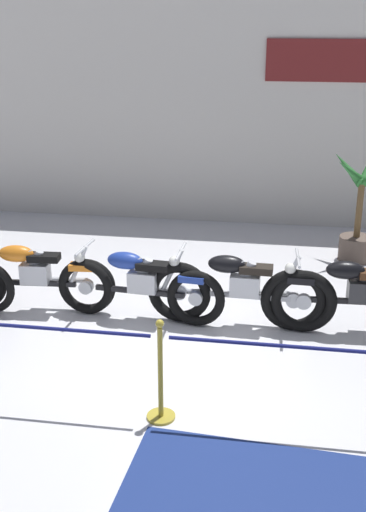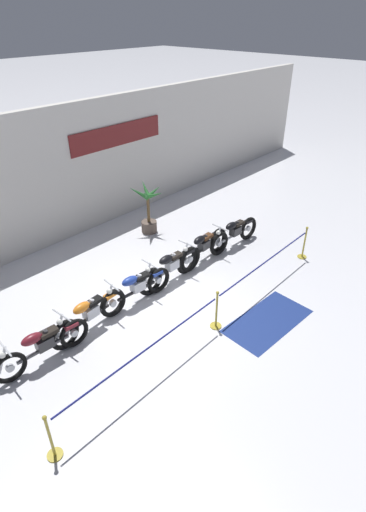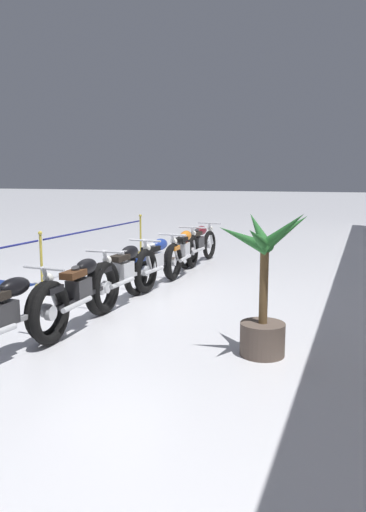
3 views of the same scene
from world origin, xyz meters
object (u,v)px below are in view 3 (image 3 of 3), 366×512
(motorcycle_black_4, at_px, (81,293))
(motorcycle_black_5, at_px, (5,318))
(stanchion_far_left, at_px, (81,240))
(motorcycle_black_3, at_px, (125,274))
(potted_palm_left_of_row, at_px, (264,294))
(motorcycle_maroon_0, at_px, (198,244))
(motorcycle_orange_1, at_px, (184,251))
(motorcycle_blue_2, at_px, (156,262))
(stanchion_mid_left, at_px, (42,267))

(motorcycle_black_4, xyz_separation_m, motorcycle_black_5, (1.36, -0.15, -0.01))
(motorcycle_black_5, height_order, stanchion_far_left, stanchion_far_left)
(motorcycle_black_5, xyz_separation_m, stanchion_far_left, (-4.80, -1.96, 0.24))
(motorcycle_black_3, relative_size, motorcycle_black_4, 1.00)
(potted_palm_left_of_row, relative_size, stanchion_far_left, 0.20)
(motorcycle_maroon_0, xyz_separation_m, motorcycle_orange_1, (1.27, 0.09, 0.00))
(motorcycle_orange_1, bearing_deg, motorcycle_black_3, -0.60)
(motorcycle_blue_2, bearing_deg, stanchion_mid_left, -71.99)
(motorcycle_black_5, relative_size, stanchion_far_left, 0.25)
(motorcycle_orange_1, distance_m, motorcycle_black_4, 4.12)
(motorcycle_black_4, bearing_deg, motorcycle_maroon_0, -178.97)
(potted_palm_left_of_row, bearing_deg, motorcycle_black_4, -95.22)
(motorcycle_black_4, height_order, stanchion_far_left, stanchion_far_left)
(motorcycle_orange_1, height_order, motorcycle_black_4, motorcycle_black_4)
(stanchion_far_left, distance_m, stanchion_mid_left, 1.47)
(motorcycle_black_3, bearing_deg, motorcycle_orange_1, 179.40)
(motorcycle_blue_2, bearing_deg, motorcycle_orange_1, 178.78)
(motorcycle_blue_2, xyz_separation_m, stanchion_mid_left, (0.67, -2.08, -0.11))
(motorcycle_blue_2, distance_m, motorcycle_black_4, 2.69)
(motorcycle_orange_1, xyz_separation_m, stanchion_far_left, (0.68, -2.11, 0.24))
(motorcycle_black_5, bearing_deg, motorcycle_black_3, 177.55)
(motorcycle_black_4, height_order, motorcycle_black_5, motorcycle_black_4)
(motorcycle_black_4, distance_m, stanchion_mid_left, 2.92)
(motorcycle_maroon_0, xyz_separation_m, motorcycle_blue_2, (2.71, 0.06, -0.00))
(motorcycle_black_4, relative_size, stanchion_far_left, 0.27)
(motorcycle_blue_2, relative_size, stanchion_mid_left, 2.08)
(motorcycle_black_3, distance_m, motorcycle_black_5, 2.78)
(motorcycle_orange_1, relative_size, motorcycle_blue_2, 1.00)
(motorcycle_maroon_0, distance_m, motorcycle_black_3, 3.98)
(motorcycle_maroon_0, height_order, stanchion_mid_left, stanchion_mid_left)
(motorcycle_blue_2, xyz_separation_m, stanchion_far_left, (-0.75, -2.08, 0.25))
(motorcycle_black_3, xyz_separation_m, motorcycle_black_4, (1.41, 0.03, 0.00))
(motorcycle_black_5, xyz_separation_m, stanchion_mid_left, (-3.37, -1.96, -0.12))
(motorcycle_black_4, bearing_deg, motorcycle_black_5, -6.40)
(stanchion_far_left, bearing_deg, stanchion_mid_left, -0.00)
(motorcycle_blue_2, bearing_deg, stanchion_far_left, -109.83)
(motorcycle_orange_1, xyz_separation_m, motorcycle_black_5, (5.48, -0.15, 0.00))
(motorcycle_black_5, bearing_deg, stanchion_mid_left, -149.86)
(potted_palm_left_of_row, bearing_deg, motorcycle_blue_2, -138.14)
(motorcycle_maroon_0, bearing_deg, motorcycle_black_4, 1.03)
(motorcycle_blue_2, bearing_deg, motorcycle_black_5, -1.65)
(motorcycle_maroon_0, height_order, motorcycle_black_3, motorcycle_black_3)
(motorcycle_blue_2, relative_size, potted_palm_left_of_row, 1.24)
(stanchion_far_left, bearing_deg, potted_palm_left_of_row, 51.98)
(motorcycle_black_3, bearing_deg, stanchion_far_left, -134.23)
(potted_palm_left_of_row, xyz_separation_m, stanchion_mid_left, (-2.25, -4.69, -0.37))
(motorcycle_orange_1, bearing_deg, stanchion_far_left, -71.99)
(motorcycle_maroon_0, xyz_separation_m, motorcycle_black_3, (3.98, 0.06, 0.01))
(motorcycle_blue_2, xyz_separation_m, motorcycle_black_4, (2.69, 0.04, 0.02))
(potted_palm_left_of_row, distance_m, stanchion_far_left, 5.96)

